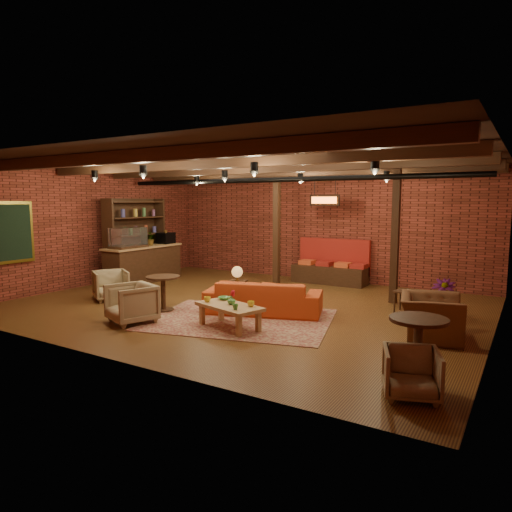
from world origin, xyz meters
The scene contains 29 objects.
floor centered at (0.00, 0.00, 0.00)m, with size 10.00×10.00×0.00m, color #371C0D.
ceiling centered at (0.00, 0.00, 3.20)m, with size 10.00×8.00×0.02m, color black.
wall_back centered at (0.00, 4.00, 1.60)m, with size 10.00×0.02×3.20m, color maroon.
wall_front centered at (0.00, -4.00, 1.60)m, with size 10.00×0.02×3.20m, color maroon.
wall_left centered at (-5.00, 0.00, 1.60)m, with size 0.02×8.00×3.20m, color maroon.
wall_right centered at (5.00, 0.00, 1.60)m, with size 0.02×8.00×3.20m, color maroon.
ceiling_beams centered at (0.00, 0.00, 3.08)m, with size 9.80×6.40×0.22m, color black, non-canonical shape.
ceiling_pipe centered at (0.00, 1.60, 2.85)m, with size 0.12×0.12×9.60m, color black.
post_left centered at (-0.60, 2.60, 1.60)m, with size 0.16×0.16×3.20m, color black.
post_right centered at (2.80, 2.00, 1.60)m, with size 0.16×0.16×3.20m, color black.
service_counter centered at (-4.10, 1.00, 0.80)m, with size 0.80×2.50×1.60m, color black, non-canonical shape.
plant_counter centered at (-4.00, 1.20, 1.22)m, with size 0.35×0.39×0.30m, color #337F33.
shelving_hutch centered at (-4.50, 1.10, 1.20)m, with size 0.52×2.00×2.40m, color black, non-canonical shape.
chalkboard_menu centered at (-4.93, -2.30, 1.60)m, with size 0.08×0.96×1.46m, color black.
banquette centered at (0.60, 3.55, 0.50)m, with size 2.10×0.70×1.00m, color #A2211B, non-canonical shape.
service_sign centered at (0.60, 3.10, 2.35)m, with size 0.86×0.06×0.30m, color orange.
ceiling_spotlights centered at (0.00, 0.00, 2.86)m, with size 6.40×4.40×0.28m, color black, non-canonical shape.
rug centered at (0.63, -1.11, 0.01)m, with size 3.50×2.67×0.01m, color maroon.
sofa centered at (0.77, -0.44, 0.35)m, with size 2.38×0.93×0.70m, color #B73F19.
coffee_table centered at (0.79, -1.72, 0.39)m, with size 1.42×0.98×0.69m.
side_table_lamp centered at (-0.36, 0.27, 0.63)m, with size 0.47×0.47×0.82m.
round_table_left centered at (-1.17, -1.34, 0.51)m, with size 0.72×0.72×0.75m.
armchair_a centered at (-3.00, -1.16, 0.39)m, with size 0.75×0.70×0.77m, color #B7AC8E.
armchair_b centered at (-1.04, -2.37, 0.41)m, with size 0.81×0.75×0.83m, color #B7AC8E.
armchair_right centered at (4.07, -0.43, 0.49)m, with size 1.13×0.73×0.99m, color brown.
side_table_book centered at (3.27, 1.18, 0.43)m, with size 0.46×0.46×0.49m.
round_table_right centered at (4.30, -2.55, 0.57)m, with size 0.73×0.73×0.86m.
armchair_far centered at (4.34, -3.03, 0.33)m, with size 0.64×0.59×0.65m, color #B7AC8E.
plant_tall centered at (4.03, 0.98, 1.21)m, with size 1.36×1.36×2.42m, color #4C7F4C.
Camera 1 is at (5.47, -8.44, 2.33)m, focal length 32.00 mm.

